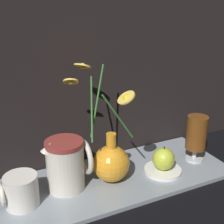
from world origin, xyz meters
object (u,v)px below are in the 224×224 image
at_px(orange_fruit, 164,159).
at_px(yellow_mug, 21,191).
at_px(ceramic_pitcher, 67,163).
at_px(vase_with_flowers, 111,160).
at_px(tea_glass, 196,134).

bearing_deg(orange_fruit, yellow_mug, 176.55).
height_order(yellow_mug, ceramic_pitcher, ceramic_pitcher).
xyz_separation_m(vase_with_flowers, ceramic_pitcher, (-0.12, 0.02, 0.01)).
height_order(ceramic_pitcher, orange_fruit, ceramic_pitcher).
relative_size(vase_with_flowers, ceramic_pitcher, 2.22).
distance_m(vase_with_flowers, tea_glass, 0.29).
bearing_deg(vase_with_flowers, yellow_mug, -178.92).
height_order(vase_with_flowers, orange_fruit, vase_with_flowers).
height_order(tea_glass, orange_fruit, tea_glass).
height_order(yellow_mug, orange_fruit, orange_fruit).
height_order(vase_with_flowers, ceramic_pitcher, vase_with_flowers).
height_order(ceramic_pitcher, tea_glass, ceramic_pitcher).
relative_size(vase_with_flowers, yellow_mug, 3.56).
bearing_deg(vase_with_flowers, ceramic_pitcher, 171.40).
xyz_separation_m(yellow_mug, tea_glass, (0.54, -0.01, 0.05)).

